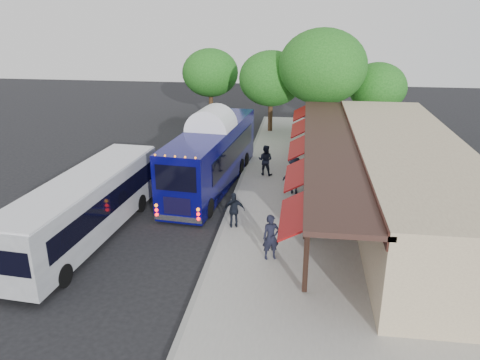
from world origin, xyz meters
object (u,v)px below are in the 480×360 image
at_px(city_bus, 86,205).
at_px(ped_b, 265,160).
at_px(ped_d, 295,175).
at_px(sign_board, 309,219).
at_px(coach_bus, 212,153).
at_px(ped_a, 271,237).
at_px(ped_c, 234,210).

relative_size(city_bus, ped_b, 5.85).
xyz_separation_m(city_bus, ped_d, (8.75, 6.20, -0.41)).
distance_m(city_bus, sign_board, 9.57).
relative_size(coach_bus, city_bus, 1.07).
bearing_deg(city_bus, coach_bus, 64.49).
distance_m(coach_bus, ped_b, 3.47).
distance_m(city_bus, ped_a, 8.08).
xyz_separation_m(ped_c, ped_d, (2.58, 4.55, 0.17)).
bearing_deg(ped_d, ped_b, -51.04).
bearing_deg(sign_board, ped_a, -115.70).
height_order(city_bus, sign_board, city_bus).
height_order(coach_bus, city_bus, coach_bus).
xyz_separation_m(coach_bus, sign_board, (5.37, -6.05, -0.93)).
distance_m(coach_bus, city_bus, 8.24).
distance_m(coach_bus, ped_c, 5.93).
xyz_separation_m(city_bus, ped_c, (6.17, 1.65, -0.58)).
bearing_deg(ped_d, city_bus, 41.15).
height_order(city_bus, ped_a, city_bus).
bearing_deg(sign_board, ped_b, 118.16).
distance_m(ped_c, sign_board, 3.37).
height_order(ped_c, sign_board, ped_c).
bearing_deg(ped_a, city_bus, 153.66).
relative_size(city_bus, ped_c, 6.45).
bearing_deg(city_bus, ped_d, 39.82).
bearing_deg(ped_b, ped_d, 135.90).
xyz_separation_m(ped_d, sign_board, (0.75, -5.11, -0.16)).
relative_size(ped_a, sign_board, 1.50).
relative_size(ped_c, sign_board, 1.34).
distance_m(city_bus, ped_b, 11.34).
bearing_deg(sign_board, ped_d, 108.58).
bearing_deg(ped_d, coach_bus, -5.59).
relative_size(ped_a, ped_c, 1.12).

